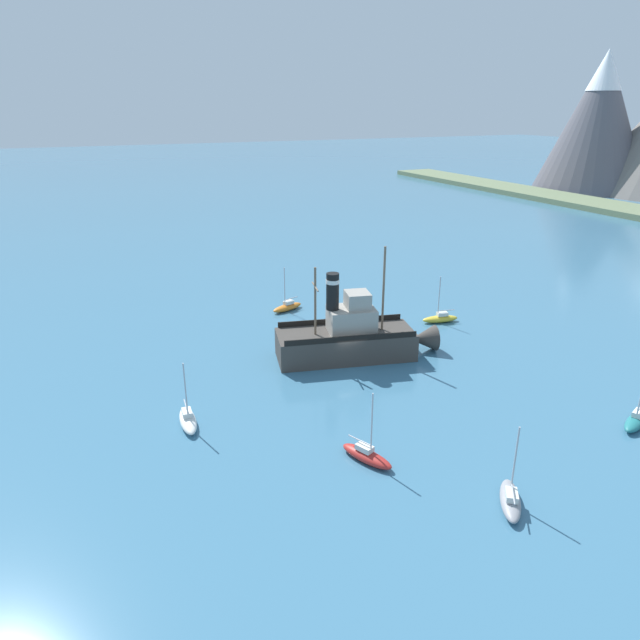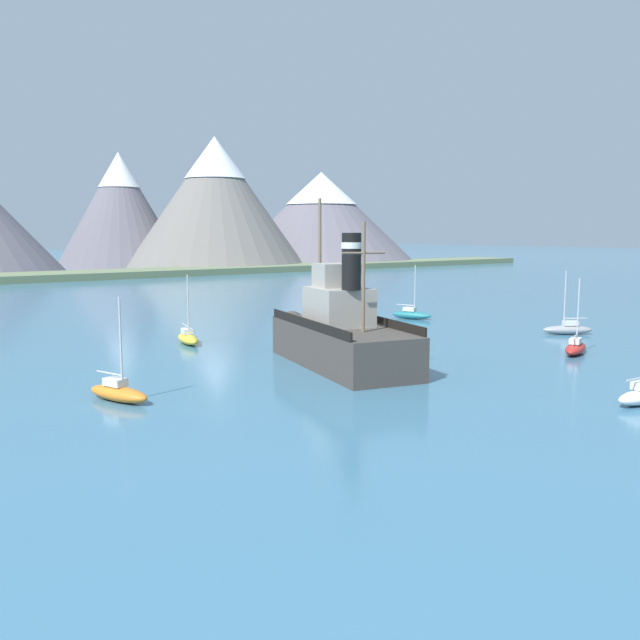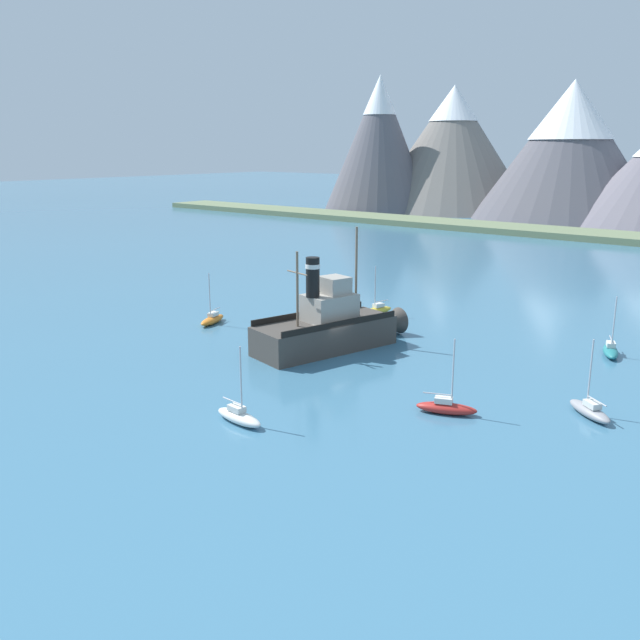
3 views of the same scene
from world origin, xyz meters
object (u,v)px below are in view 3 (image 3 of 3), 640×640
Objects in this scene: sailboat_yellow at (377,310)px; sailboat_white at (239,416)px; old_tugboat at (331,327)px; sailboat_teal at (611,350)px; sailboat_red at (446,407)px; sailboat_grey at (590,410)px; sailboat_orange at (212,319)px.

sailboat_white is at bearing -71.76° from sailboat_yellow.
old_tugboat is 22.58m from sailboat_teal.
sailboat_red and sailboat_white have the same top height.
sailboat_red and sailboat_grey have the same top height.
sailboat_yellow is 1.00× the size of sailboat_teal.
sailboat_orange is (-28.19, 5.82, 0.00)m from sailboat_red.
sailboat_yellow and sailboat_white have the same top height.
sailboat_red is 19.66m from sailboat_teal.
sailboat_red is at bearing -11.67° from sailboat_orange.
sailboat_yellow is at bearing 108.24° from sailboat_white.
sailboat_orange is at bearing -176.85° from old_tugboat.
sailboat_grey is at bearing -28.23° from sailboat_yellow.
sailboat_yellow is at bearing 134.13° from sailboat_red.
sailboat_red is 1.00× the size of sailboat_orange.
sailboat_yellow is 29.58m from sailboat_white.
sailboat_red is at bearing 45.81° from sailboat_white.
old_tugboat is 3.02× the size of sailboat_white.
sailboat_orange and sailboat_grey have the same top height.
old_tugboat is 12.90m from sailboat_yellow.
old_tugboat is 16.82m from sailboat_white.
sailboat_grey is 14.33m from sailboat_teal.
old_tugboat is at bearing 109.08° from sailboat_white.
old_tugboat reaches higher than sailboat_yellow.
old_tugboat is 3.02× the size of sailboat_orange.
sailboat_red is 1.00× the size of sailboat_grey.
sailboat_white is 1.00× the size of sailboat_teal.
sailboat_teal is (18.66, 12.64, -1.40)m from old_tugboat.
old_tugboat is 3.02× the size of sailboat_red.
sailboat_teal is (22.43, 0.39, 0.00)m from sailboat_yellow.
sailboat_red is at bearing -45.87° from sailboat_yellow.
sailboat_red is (14.49, -6.57, -1.40)m from old_tugboat.
sailboat_teal is at bearing 65.18° from sailboat_white.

